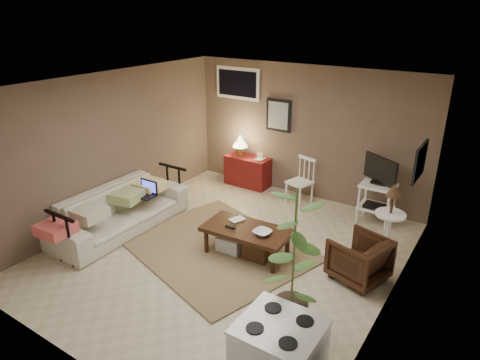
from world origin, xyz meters
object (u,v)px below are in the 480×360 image
Objects in this scene: sofa at (119,204)px; spindle_chair at (300,182)px; coffee_table at (246,239)px; tv_stand at (378,189)px; potted_plant at (294,257)px; red_console at (247,168)px; side_table at (391,212)px; armchair at (359,257)px.

spindle_chair is (1.93, 2.46, -0.05)m from sofa.
tv_stand is (1.22, 2.00, 0.34)m from coffee_table.
tv_stand is (1.37, -0.02, 0.21)m from spindle_chair.
potted_plant reaches higher than spindle_chair.
sofa is at bearing -168.07° from coffee_table.
red_console is at bearing 175.66° from tv_stand.
side_table reaches higher than spindle_chair.
sofa is (-2.08, -0.44, 0.19)m from coffee_table.
tv_stand reaches higher than side_table.
sofa is at bearing -157.72° from side_table.
side_table is 0.65× the size of potted_plant.
potted_plant is at bearing -50.72° from red_console.
red_console is at bearing -106.39° from armchair.
tv_stand reaches higher than armchair.
tv_stand reaches higher than red_console.
tv_stand is at bearing 116.02° from side_table.
armchair reaches higher than coffee_table.
armchair is (-0.14, -0.77, -0.36)m from side_table.
spindle_chair reaches higher than armchair.
armchair is (3.60, 0.76, -0.12)m from sofa.
coffee_table is at bearing -121.29° from tv_stand.
potted_plant reaches higher than side_table.
spindle_chair is at bearing -38.06° from sofa.
red_console is 2.63m from tv_stand.
red_console is 1.26m from spindle_chair.
spindle_chair is 1.28× the size of armchair.
armchair is at bearing -79.81° from tv_stand.
sofa reaches higher than armchair.
sofa reaches higher than coffee_table.
tv_stand is (2.61, -0.20, 0.25)m from red_console.
potted_plant is at bearing -38.99° from coffee_table.
potted_plant is (-0.01, -2.99, 0.31)m from tv_stand.
sofa is at bearing -61.59° from armchair.
red_console is (-1.39, 2.20, 0.10)m from coffee_table.
coffee_table is 0.73× the size of potted_plant.
potted_plant is at bearing -99.37° from sofa.
red_console reaches higher than armchair.
tv_stand is 1.73× the size of armchair.
potted_plant is at bearing -102.27° from side_table.
side_table is at bearing -174.16° from armchair.
spindle_chair is at bearing -119.09° from armchair.
potted_plant is (2.60, -3.18, 0.56)m from red_console.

